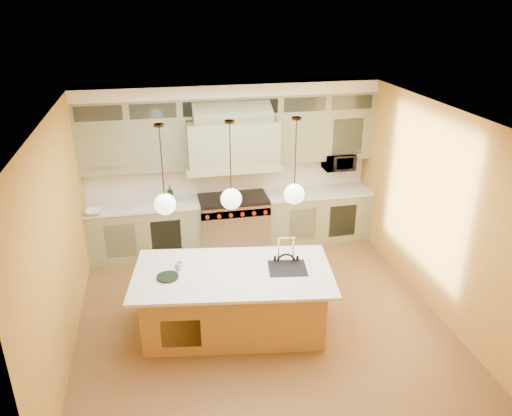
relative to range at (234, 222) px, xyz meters
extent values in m
plane|color=brown|center=(0.00, -2.14, -0.49)|extent=(5.00, 5.00, 0.00)
plane|color=white|center=(0.00, -2.14, 2.41)|extent=(5.00, 5.00, 0.00)
plane|color=#BE8A34|center=(0.00, 0.36, 0.96)|extent=(5.00, 0.00, 5.00)
plane|color=#BE8A34|center=(0.00, -4.64, 0.96)|extent=(5.00, 0.00, 5.00)
plane|color=#BE8A34|center=(-2.50, -2.14, 0.96)|extent=(0.00, 5.00, 5.00)
plane|color=#BE8A34|center=(2.50, -2.14, 0.96)|extent=(0.00, 5.00, 5.00)
cube|color=gray|center=(-1.55, 0.03, -0.04)|extent=(1.90, 0.65, 0.90)
cube|color=gray|center=(1.55, 0.03, -0.04)|extent=(1.90, 0.65, 0.90)
cube|color=silver|center=(-1.55, 0.03, 0.43)|extent=(1.90, 0.68, 0.04)
cube|color=silver|center=(1.55, 0.03, 0.43)|extent=(1.90, 0.68, 0.04)
cube|color=beige|center=(0.00, 0.34, 0.73)|extent=(5.00, 0.04, 0.56)
cube|color=gray|center=(-1.62, 0.18, 1.44)|extent=(1.75, 0.35, 0.85)
cube|color=gray|center=(1.62, 0.18, 1.44)|extent=(1.75, 0.35, 0.85)
cube|color=gray|center=(0.00, 0.01, 1.46)|extent=(1.50, 0.70, 0.75)
cube|color=gray|center=(0.00, 0.01, 1.06)|extent=(1.60, 0.76, 0.10)
cube|color=#333833|center=(0.00, 0.18, 2.04)|extent=(5.00, 0.35, 0.35)
cube|color=white|center=(0.00, 0.16, 2.31)|extent=(5.00, 0.47, 0.20)
cube|color=silver|center=(0.00, 0.01, -0.04)|extent=(1.20, 0.70, 0.90)
cube|color=black|center=(0.00, 0.01, 0.44)|extent=(1.20, 0.70, 0.06)
cube|color=silver|center=(0.00, -0.31, 0.29)|extent=(1.20, 0.06, 0.14)
cube|color=#B07F3E|center=(-0.40, -2.39, -0.05)|extent=(2.45, 1.43, 0.88)
cube|color=silver|center=(-0.41, -2.44, 0.41)|extent=(2.74, 1.72, 0.04)
cube|color=black|center=(0.31, -2.50, 0.41)|extent=(0.56, 0.51, 0.05)
cylinder|color=black|center=(0.14, -2.57, -0.19)|extent=(0.04, 0.04, 0.59)
cylinder|color=black|center=(0.44, -2.62, -0.19)|extent=(0.04, 0.04, 0.59)
cylinder|color=black|center=(0.20, -2.27, -0.19)|extent=(0.04, 0.04, 0.59)
cylinder|color=black|center=(0.50, -2.32, -0.19)|extent=(0.04, 0.04, 0.59)
cube|color=black|center=(0.32, -2.44, 0.13)|extent=(0.42, 0.42, 0.05)
torus|color=black|center=(0.35, -2.29, 0.41)|extent=(0.26, 0.08, 0.26)
imported|color=black|center=(1.95, 0.11, 0.96)|extent=(0.54, 0.37, 0.30)
imported|color=black|center=(-1.07, 0.01, 0.61)|extent=(0.13, 0.13, 0.30)
imported|color=black|center=(-1.09, -0.22, 0.54)|extent=(0.08, 0.09, 0.17)
imported|color=white|center=(-2.30, -0.22, 0.49)|extent=(0.33, 0.33, 0.07)
imported|color=beige|center=(-1.09, -2.25, 0.49)|extent=(0.12, 0.12, 0.11)
cylinder|color=#2D2319|center=(-1.20, -2.39, 2.39)|extent=(0.12, 0.12, 0.03)
cylinder|color=#2D2319|center=(-1.20, -2.39, 1.95)|extent=(0.02, 0.02, 0.93)
sphere|color=white|center=(-1.20, -2.39, 1.43)|extent=(0.26, 0.26, 0.26)
cylinder|color=#2D2319|center=(-0.40, -2.39, 2.39)|extent=(0.12, 0.12, 0.03)
cylinder|color=#2D2319|center=(-0.40, -2.39, 1.95)|extent=(0.02, 0.02, 0.93)
sphere|color=white|center=(-0.40, -2.39, 1.43)|extent=(0.26, 0.26, 0.26)
cylinder|color=#2D2319|center=(0.40, -2.39, 2.39)|extent=(0.12, 0.12, 0.03)
cylinder|color=#2D2319|center=(0.40, -2.39, 1.95)|extent=(0.02, 0.02, 0.93)
sphere|color=white|center=(0.40, -2.39, 1.43)|extent=(0.26, 0.26, 0.26)
camera|label=1|loc=(-1.26, -7.97, 3.75)|focal=35.00mm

